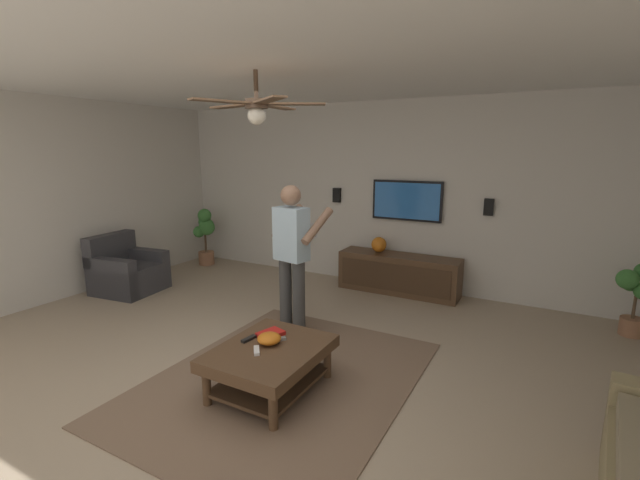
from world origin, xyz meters
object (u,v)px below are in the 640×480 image
Objects in this scene: potted_plant_tall at (205,232)px; remote_black at (249,339)px; potted_plant_short at (635,292)px; armchair at (127,272)px; remote_grey at (277,340)px; wall_speaker_left at (489,207)px; tv at (407,201)px; wall_speaker_right at (337,195)px; coffee_table at (270,359)px; vase_round at (379,245)px; ceiling_fan at (258,107)px; media_console at (399,274)px; book at (271,334)px; person_standing at (293,250)px; remote_white at (257,350)px; bowl at (269,338)px.

potted_plant_tall is 6.75× the size of remote_black.
armchair is at bearing 105.29° from potted_plant_short.
wall_speaker_left is (3.13, -1.22, 0.86)m from remote_grey.
tv is at bearing 90.68° from wall_speaker_left.
tv is 4.59× the size of wall_speaker_left.
wall_speaker_right is (0.44, -2.35, 0.72)m from potted_plant_tall.
potted_plant_short is at bearing 8.12° from armchair.
potted_plant_short is 4.17m from remote_black.
tv is at bearing -1.83° from coffee_table.
vase_round reaches higher than remote_black.
potted_plant_tall is 4.60× the size of wall_speaker_right.
media_console is at bearing -11.05° from ceiling_fan.
media_console reaches higher than book.
person_standing reaches higher than remote_white.
potted_plant_short is 3.66× the size of wall_speaker_left.
wall_speaker_right is 0.19× the size of ceiling_fan.
coffee_table is 0.18m from remote_grey.
potted_plant_short is at bearing -53.19° from ceiling_fan.
remote_black is at bearing -6.52° from media_console.
person_standing is at bearing -115.27° from remote_grey.
book is 1.00× the size of wall_speaker_left.
wall_speaker_right is at bearing -90.67° from tv.
person_standing is 3.30m from potted_plant_tall.
remote_black is at bearing -6.03° from tv.
bowl is at bearing -163.08° from wall_speaker_right.
tv is (0.24, 0.00, 1.02)m from media_console.
remote_grey is (0.11, -0.22, 0.00)m from remote_black.
wall_speaker_left is (0.01, -1.10, -0.02)m from tv.
wall_speaker_left is (0.44, -4.57, 0.68)m from potted_plant_tall.
wall_speaker_left reaches higher than bowl.
wall_speaker_left is (3.38, -1.25, 0.86)m from remote_white.
wall_speaker_right is at bearing -79.31° from potted_plant_tall.
tv reaches higher than remote_grey.
vase_round is at bearing 6.51° from remote_black.
armchair is 0.90× the size of coffee_table.
media_console reaches higher than bowl.
person_standing is 2.04× the size of potted_plant_short.
wall_speaker_left is at bearing -29.71° from ceiling_fan.
remote_black is 0.68× the size of wall_speaker_left.
remote_grey is 0.68× the size of wall_speaker_right.
wall_speaker_left is at bearing -21.30° from bowl.
potted_plant_tall is (1.64, 0.03, 0.32)m from armchair.
remote_grey is 3.46m from wall_speaker_left.
remote_black is (-2.98, 0.34, 0.14)m from media_console.
tv is at bearing 0.82° from remote_black.
wall_speaker_left is at bearing -90.00° from wall_speaker_right.
remote_white is at bearing 136.14° from potted_plant_short.
remote_grey is at bearing 158.70° from wall_speaker_left.
bowl reaches higher than remote_white.
ceiling_fan is (-0.72, -2.95, 2.09)m from armchair.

